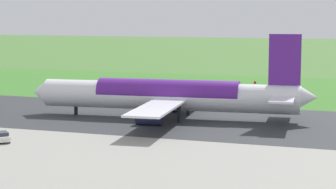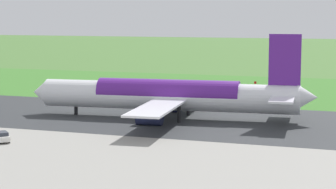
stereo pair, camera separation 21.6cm
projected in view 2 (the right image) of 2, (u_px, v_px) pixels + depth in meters
ground_plane at (196, 120)px, 113.79m from camera, size 800.00×800.00×0.00m
runway_asphalt at (196, 120)px, 113.78m from camera, size 600.00×36.69×0.06m
grass_verge_foreground at (245, 92)px, 154.52m from camera, size 600.00×80.00×0.04m
airliner_main at (170, 95)px, 114.91m from camera, size 54.15×44.36×15.88m
service_car_followme at (1, 137)px, 94.06m from camera, size 4.27×4.21×1.62m
no_stopping_sign at (255, 86)px, 155.01m from camera, size 0.60×0.10×2.64m
traffic_cone_orange at (234, 92)px, 153.27m from camera, size 0.40×0.40×0.55m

